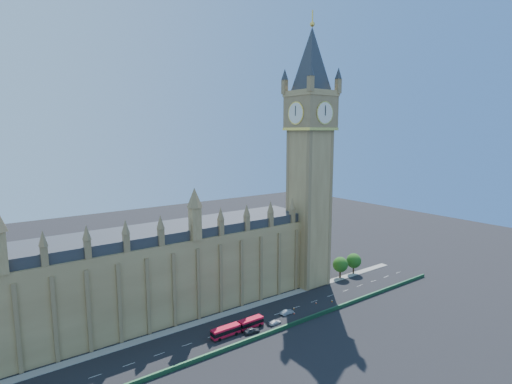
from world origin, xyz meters
TOP-DOWN VIEW (x-y plane):
  - ground at (0.00, 0.00)m, footprint 400.00×400.00m
  - palace_westminster at (-25.00, 22.00)m, footprint 120.00×20.00m
  - elizabeth_tower at (38.00, 13.99)m, footprint 20.59×20.59m
  - bridge_parapet at (0.00, -9.00)m, footprint 160.00×0.60m
  - kerb_north at (0.00, 9.50)m, footprint 160.00×3.00m
  - tree_east_near at (52.22, 10.08)m, footprint 6.00×6.00m
  - tree_east_far at (60.22, 10.08)m, footprint 6.00×6.00m
  - red_bus at (-5.01, -2.53)m, footprint 16.97×2.72m
  - car_grey at (-2.00, -5.21)m, footprint 4.97×2.54m
  - car_silver at (14.07, -2.02)m, footprint 4.46×1.66m
  - car_white at (6.81, -4.97)m, footprint 4.21×1.95m
  - cone_a at (18.36, -0.48)m, footprint 0.47×0.47m
  - cone_b at (27.16, -1.80)m, footprint 0.50×0.50m
  - cone_c at (15.99, -3.33)m, footprint 0.49×0.49m
  - cone_d at (32.57, -3.97)m, footprint 0.64×0.64m

SIDE VIEW (x-z plane):
  - ground at x=0.00m, z-range 0.00..0.00m
  - kerb_north at x=0.00m, z-range 0.00..0.16m
  - cone_b at x=27.16m, z-range 0.00..0.62m
  - cone_c at x=15.99m, z-range 0.00..0.63m
  - cone_a at x=18.36m, z-range 0.00..0.69m
  - cone_d at x=32.57m, z-range -0.01..0.77m
  - car_white at x=6.81m, z-range 0.00..1.19m
  - bridge_parapet at x=0.00m, z-range 0.00..1.20m
  - car_silver at x=14.07m, z-range 0.00..1.45m
  - car_grey at x=-2.00m, z-range 0.00..1.62m
  - red_bus at x=-5.01m, z-range 0.08..2.96m
  - tree_east_near at x=52.22m, z-range 1.39..9.89m
  - tree_east_far at x=60.22m, z-range 1.39..9.89m
  - palace_westminster at x=-25.00m, z-range -0.14..27.86m
  - elizabeth_tower at x=38.00m, z-range 2.06..107.06m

